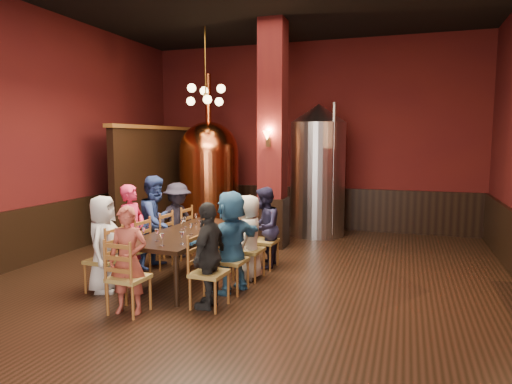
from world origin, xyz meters
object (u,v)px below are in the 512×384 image
(dining_table, at_px, (191,235))
(person_2, at_px, (156,222))
(person_0, at_px, (103,244))
(person_1, at_px, (132,232))
(copper_kettle, at_px, (209,175))
(steel_vessel, at_px, (318,170))
(rose_vase, at_px, (227,207))

(dining_table, xyz_separation_m, person_2, (-0.83, 0.38, 0.10))
(dining_table, relative_size, person_0, 1.77)
(person_0, bearing_deg, person_2, -19.17)
(person_2, bearing_deg, person_1, 179.10)
(person_0, xyz_separation_m, copper_kettle, (-0.31, 4.40, 0.64))
(steel_vessel, bearing_deg, copper_kettle, -170.59)
(copper_kettle, bearing_deg, dining_table, -70.58)
(person_0, relative_size, person_1, 0.94)
(person_0, height_order, rose_vase, person_0)
(steel_vessel, height_order, rose_vase, steel_vessel)
(person_2, distance_m, rose_vase, 1.23)
(copper_kettle, bearing_deg, steel_vessel, 9.41)
(dining_table, height_order, person_1, person_1)
(dining_table, relative_size, rose_vase, 6.31)
(person_0, xyz_separation_m, rose_vase, (1.12, 1.93, 0.31))
(person_0, xyz_separation_m, steel_vessel, (2.18, 4.81, 0.78))
(copper_kettle, xyz_separation_m, rose_vase, (1.43, -2.47, -0.33))
(person_1, bearing_deg, copper_kettle, 4.81)
(person_2, xyz_separation_m, rose_vase, (1.04, 0.61, 0.22))
(steel_vessel, bearing_deg, rose_vase, -110.20)
(person_2, bearing_deg, rose_vase, -57.15)
(dining_table, xyz_separation_m, rose_vase, (0.21, 0.99, 0.32))
(person_0, relative_size, rose_vase, 3.57)
(dining_table, bearing_deg, person_1, -158.78)
(copper_kettle, bearing_deg, person_1, -84.65)
(person_0, distance_m, steel_vessel, 5.34)
(person_0, distance_m, person_2, 1.33)
(person_0, bearing_deg, dining_table, -59.54)
(person_0, bearing_deg, rose_vase, -45.81)
(steel_vessel, bearing_deg, person_2, -121.09)
(copper_kettle, height_order, rose_vase, copper_kettle)
(rose_vase, bearing_deg, person_2, -149.79)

